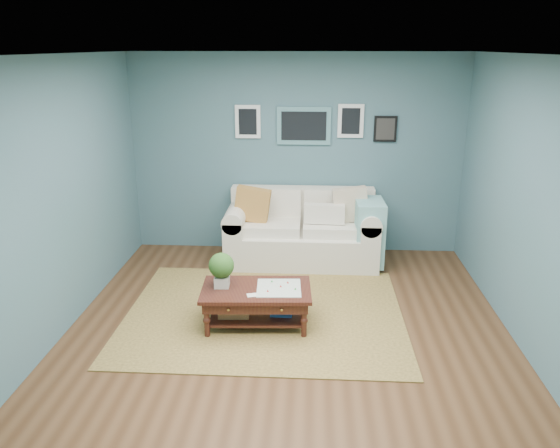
{
  "coord_description": "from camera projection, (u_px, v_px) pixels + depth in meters",
  "views": [
    {
      "loc": [
        0.22,
        -4.85,
        2.78
      ],
      "look_at": [
        -0.13,
        1.0,
        0.85
      ],
      "focal_mm": 35.0,
      "sensor_mm": 36.0,
      "label": 1
    }
  ],
  "objects": [
    {
      "name": "loveseat",
      "position": [
        309.0,
        231.0,
        7.26
      ],
      "size": [
        2.04,
        0.93,
        1.05
      ],
      "color": "white",
      "rests_on": "ground"
    },
    {
      "name": "area_rug",
      "position": [
        264.0,
        314.0,
        5.91
      ],
      "size": [
        2.97,
        2.37,
        0.01
      ],
      "primitive_type": "cube",
      "color": "brown",
      "rests_on": "ground"
    },
    {
      "name": "room_shell",
      "position": [
        288.0,
        204.0,
        5.11
      ],
      "size": [
        5.0,
        5.02,
        2.7
      ],
      "color": "brown",
      "rests_on": "ground"
    },
    {
      "name": "coffee_table",
      "position": [
        251.0,
        294.0,
        5.59
      ],
      "size": [
        1.15,
        0.71,
        0.78
      ],
      "rotation": [
        0.0,
        0.0,
        0.06
      ],
      "color": "black",
      "rests_on": "ground"
    }
  ]
}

